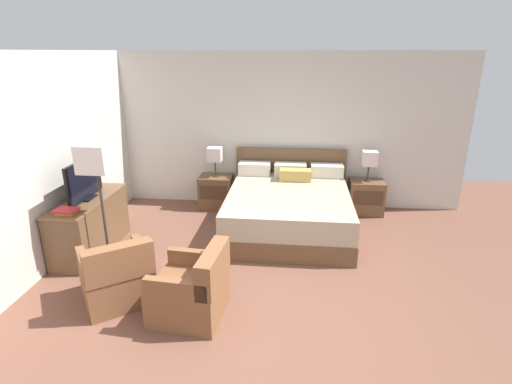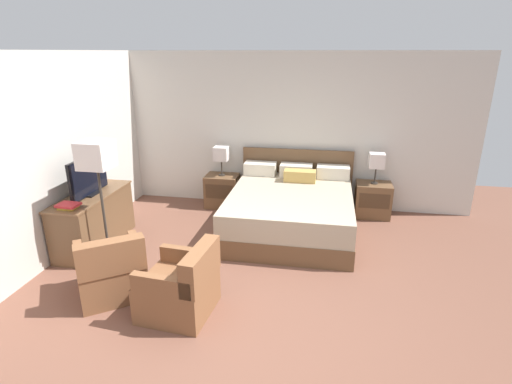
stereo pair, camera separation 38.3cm
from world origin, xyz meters
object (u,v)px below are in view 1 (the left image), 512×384
(armchair_by_window, at_px, (118,278))
(floor_lamp, at_px, (97,165))
(armchair_companion, at_px, (193,291))
(tv, at_px, (84,180))
(book_red_cover, at_px, (66,213))
(nightstand_left, at_px, (216,192))
(table_lamp_right, at_px, (370,159))
(dresser, at_px, (90,224))
(bed, at_px, (289,208))
(book_blue_cover, at_px, (66,210))
(nightstand_right, at_px, (366,197))
(table_lamp_left, at_px, (215,155))

(armchair_by_window, xyz_separation_m, floor_lamp, (-0.39, 0.61, 1.06))
(armchair_companion, bearing_deg, tv, 143.63)
(book_red_cover, bearing_deg, floor_lamp, 3.41)
(nightstand_left, distance_m, tv, 2.32)
(table_lamp_right, distance_m, tv, 4.25)
(dresser, xyz_separation_m, armchair_companion, (1.71, -1.25, -0.10))
(bed, relative_size, book_blue_cover, 8.28)
(floor_lamp, bearing_deg, tv, 133.48)
(dresser, xyz_separation_m, book_blue_cover, (0.02, -0.50, 0.41))
(bed, xyz_separation_m, dresser, (-2.62, -0.98, 0.05))
(nightstand_left, xyz_separation_m, armchair_by_window, (-0.50, -2.84, 0.01))
(book_blue_cover, bearing_deg, floor_lamp, 3.43)
(book_red_cover, height_order, floor_lamp, floor_lamp)
(nightstand_right, height_order, book_red_cover, book_red_cover)
(nightstand_right, bearing_deg, floor_lamp, -146.89)
(dresser, height_order, armchair_companion, armchair_companion)
(tv, bearing_deg, table_lamp_left, 52.19)
(table_lamp_right, bearing_deg, nightstand_left, -179.97)
(table_lamp_left, relative_size, book_red_cover, 2.42)
(table_lamp_left, relative_size, armchair_companion, 0.66)
(book_red_cover, height_order, armchair_by_window, book_red_cover)
(bed, height_order, nightstand_right, bed)
(book_red_cover, bearing_deg, armchair_by_window, -34.93)
(nightstand_right, bearing_deg, book_red_cover, -149.73)
(nightstand_right, distance_m, book_blue_cover, 4.50)
(table_lamp_left, bearing_deg, book_red_cover, -120.66)
(nightstand_left, relative_size, armchair_by_window, 0.58)
(tv, distance_m, armchair_companion, 2.24)
(dresser, distance_m, tv, 0.61)
(table_lamp_left, distance_m, armchair_companion, 3.09)
(tv, bearing_deg, nightstand_right, 24.18)
(book_blue_cover, bearing_deg, nightstand_right, 30.28)
(tv, xyz_separation_m, book_red_cover, (0.02, -0.51, -0.24))
(book_red_cover, bearing_deg, book_blue_cover, 0.00)
(book_red_cover, relative_size, armchair_companion, 0.27)
(bed, relative_size, floor_lamp, 1.33)
(armchair_by_window, bearing_deg, armchair_companion, -10.74)
(bed, distance_m, tv, 2.87)
(table_lamp_left, height_order, table_lamp_right, same)
(nightstand_right, xyz_separation_m, table_lamp_left, (-2.52, 0.00, 0.65))
(nightstand_right, distance_m, book_red_cover, 4.50)
(dresser, distance_m, armchair_companion, 2.12)
(dresser, xyz_separation_m, book_red_cover, (0.02, -0.50, 0.37))
(nightstand_right, relative_size, armchair_by_window, 0.58)
(dresser, height_order, floor_lamp, floor_lamp)
(armchair_companion, bearing_deg, nightstand_left, 96.82)
(armchair_by_window, bearing_deg, tv, 127.83)
(armchair_companion, bearing_deg, table_lamp_left, 96.82)
(table_lamp_left, relative_size, table_lamp_right, 1.00)
(bed, distance_m, nightstand_left, 1.48)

